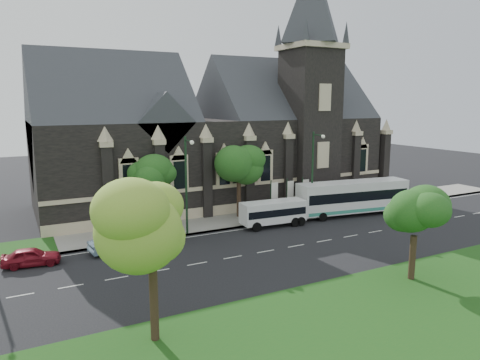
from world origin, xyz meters
TOP-DOWN VIEW (x-y plane):
  - ground at (0.00, 0.00)m, footprint 160.00×160.00m
  - sidewalk at (0.00, 9.50)m, footprint 80.00×5.00m
  - museum at (5.12, 18.78)m, footprint 40.00×17.70m
  - tree_park_near at (-11.77, -8.77)m, footprint 4.42×4.42m
  - tree_park_east at (6.18, -9.32)m, footprint 3.40×3.40m
  - tree_walk_right at (3.21, 10.71)m, footprint 4.08×4.08m
  - tree_walk_left at (-5.80, 10.70)m, footprint 3.91×3.91m
  - street_lamp_near at (10.00, 7.09)m, footprint 0.36×1.88m
  - street_lamp_mid at (-4.00, 7.09)m, footprint 0.36×1.88m
  - banner_flag_left at (6.29, 9.00)m, footprint 0.90×0.10m
  - banner_flag_center at (8.29, 9.00)m, footprint 0.90×0.10m
  - banner_flag_right at (10.29, 9.00)m, footprint 0.90×0.10m
  - tour_coach at (14.41, 5.89)m, footprint 12.69×4.33m
  - shuttle_bus at (4.48, 6.05)m, footprint 6.56×2.68m
  - box_trailer at (-6.63, 6.00)m, footprint 2.82×1.66m
  - sedan at (-10.67, 5.53)m, footprint 4.74×2.19m
  - car_far_red at (-17.06, 5.36)m, footprint 4.26×2.14m

SIDE VIEW (x-z plane):
  - ground at x=0.00m, z-range 0.00..0.00m
  - sidewalk at x=0.00m, z-range 0.00..0.15m
  - car_far_red at x=-17.06m, z-range 0.00..1.39m
  - sedan at x=-10.67m, z-range 0.00..1.50m
  - box_trailer at x=-6.63m, z-range 0.10..1.60m
  - shuttle_bus at x=4.48m, z-range 0.20..2.69m
  - tour_coach at x=14.41m, z-range 0.16..3.79m
  - banner_flag_left at x=6.29m, z-range 0.38..4.38m
  - banner_flag_center at x=8.29m, z-range 0.38..4.38m
  - banner_flag_right at x=10.29m, z-range 0.38..4.38m
  - tree_park_east at x=6.18m, z-range 1.48..7.76m
  - street_lamp_near at x=10.00m, z-range 0.61..9.61m
  - street_lamp_mid at x=-4.00m, z-range 0.61..9.61m
  - tree_walk_left at x=-5.80m, z-range 1.91..9.55m
  - tree_walk_right at x=3.21m, z-range 1.92..9.72m
  - tree_park_near at x=-11.77m, z-range 2.14..10.70m
  - museum at x=5.12m, z-range -6.78..23.12m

